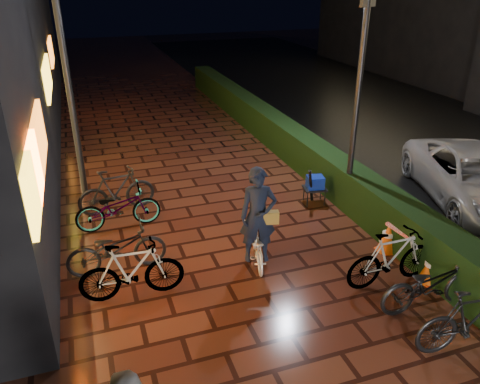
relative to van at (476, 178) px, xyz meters
name	(u,v)px	position (x,y,z in m)	size (l,w,h in m)	color
ground	(292,337)	(-6.25, -2.90, -0.68)	(80.00, 80.00, 0.00)	#381911
hedge	(282,135)	(-2.95, 5.10, -0.18)	(0.70, 20.00, 1.00)	black
van	(476,178)	(0.00, 0.00, 0.00)	(2.22, 4.82, 1.34)	#A5A5AA
lamp_post_hedge	(357,100)	(-3.20, 0.63, 2.05)	(0.46, 0.26, 4.95)	black
lamp_post_sf	(66,68)	(-9.13, 3.69, 2.56)	(0.55, 0.31, 5.89)	black
cyclist	(258,229)	(-6.03, -0.75, 0.09)	(0.83, 1.51, 2.05)	silver
traffic_barrier	(408,251)	(-3.27, -1.79, -0.36)	(0.51, 1.57, 0.63)	#D6530B
cart_assembly	(315,184)	(-3.74, 1.27, -0.15)	(0.66, 0.56, 1.03)	black
parked_bikes_storefront	(120,225)	(-8.50, 0.72, -0.16)	(2.14, 4.15, 1.10)	black
parked_bikes_hedge	(429,285)	(-3.84, -3.05, -0.15)	(2.07, 2.43, 1.10)	black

